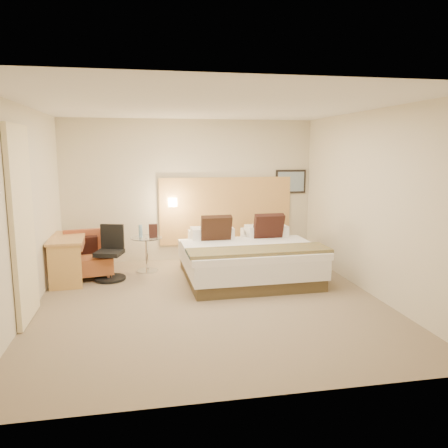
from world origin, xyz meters
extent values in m
cube|color=#7A6952|center=(0.00, 0.00, -0.01)|extent=(4.80, 5.00, 0.02)
cube|color=white|center=(0.00, 0.00, 2.71)|extent=(4.80, 5.00, 0.02)
cube|color=beige|center=(0.00, 2.51, 1.35)|extent=(4.80, 0.02, 2.70)
cube|color=beige|center=(0.00, -2.51, 1.35)|extent=(4.80, 0.02, 2.70)
cube|color=beige|center=(-2.41, 0.00, 1.35)|extent=(0.02, 5.00, 2.70)
cube|color=beige|center=(2.41, 0.00, 1.35)|extent=(0.02, 5.00, 2.70)
cube|color=tan|center=(0.70, 2.47, 0.95)|extent=(2.60, 0.04, 1.30)
cube|color=black|center=(2.02, 2.48, 1.50)|extent=(0.62, 0.03, 0.47)
cube|color=#758CA1|center=(2.02, 2.46, 1.50)|extent=(0.54, 0.01, 0.39)
cylinder|color=silver|center=(-0.35, 2.42, 1.15)|extent=(0.02, 0.12, 0.02)
cube|color=#FFEDC6|center=(-0.35, 2.36, 1.15)|extent=(0.15, 0.15, 0.15)
cube|color=beige|center=(-2.36, -0.25, 1.22)|extent=(0.06, 0.90, 2.42)
cylinder|color=#90C1DE|center=(-0.96, 1.77, 0.72)|extent=(0.07, 0.07, 0.22)
cube|color=#351A15|center=(-0.74, 1.69, 0.73)|extent=(0.15, 0.07, 0.24)
cube|color=#493B24|center=(0.78, 1.05, 0.09)|extent=(2.06, 2.06, 0.19)
cube|color=white|center=(0.78, 1.05, 0.34)|extent=(2.13, 2.13, 0.31)
cube|color=white|center=(0.79, 0.76, 0.55)|extent=(2.17, 1.55, 0.10)
cube|color=white|center=(0.26, 1.80, 0.59)|extent=(0.73, 0.41, 0.19)
cube|color=silver|center=(1.26, 1.83, 0.59)|extent=(0.73, 0.41, 0.19)
cube|color=white|center=(0.27, 1.53, 0.69)|extent=(0.73, 0.41, 0.19)
cube|color=white|center=(1.27, 1.56, 0.69)|extent=(0.73, 0.41, 0.19)
cube|color=black|center=(0.31, 1.32, 0.78)|extent=(0.52, 0.29, 0.53)
cube|color=black|center=(1.24, 1.35, 0.78)|extent=(0.52, 0.29, 0.53)
cube|color=#C48828|center=(0.80, 0.34, 0.63)|extent=(2.19, 0.63, 0.05)
cube|color=tan|center=(-2.07, 1.21, 0.05)|extent=(0.09, 0.09, 0.09)
cube|color=#B06E52|center=(-1.49, 1.32, 0.05)|extent=(0.09, 0.09, 0.09)
cube|color=#A58C4E|center=(-2.17, 1.71, 0.05)|extent=(0.09, 0.09, 0.09)
cube|color=tan|center=(-1.59, 1.83, 0.05)|extent=(0.09, 0.09, 0.09)
cube|color=#AE5B2E|center=(-1.83, 1.52, 0.23)|extent=(0.86, 0.78, 0.28)
cube|color=brown|center=(-1.88, 1.78, 0.57)|extent=(0.75, 0.26, 0.42)
cube|color=black|center=(-1.86, 1.68, 0.51)|extent=(0.38, 0.24, 0.36)
cylinder|color=silver|center=(-0.86, 1.74, 0.01)|extent=(0.41, 0.41, 0.02)
cylinder|color=white|center=(-0.86, 1.74, 0.31)|extent=(0.05, 0.05, 0.57)
cylinder|color=white|center=(-0.86, 1.74, 0.61)|extent=(0.60, 0.60, 0.01)
cube|color=#BE884A|center=(-2.14, 1.45, 0.71)|extent=(0.61, 1.20, 0.04)
cube|color=tan|center=(-2.10, 0.91, 0.35)|extent=(0.49, 0.07, 0.69)
cube|color=#A98542|center=(-2.17, 2.00, 0.35)|extent=(0.49, 0.07, 0.69)
cube|color=#B56A47|center=(-2.09, 1.45, 0.63)|extent=(0.51, 1.12, 0.10)
cylinder|color=black|center=(-1.47, 1.32, 0.03)|extent=(0.62, 0.62, 0.04)
cylinder|color=black|center=(-1.47, 1.32, 0.24)|extent=(0.07, 0.07, 0.39)
cube|color=black|center=(-1.47, 1.32, 0.46)|extent=(0.50, 0.50, 0.07)
cube|color=black|center=(-1.42, 1.49, 0.70)|extent=(0.39, 0.15, 0.41)
camera|label=1|loc=(-0.90, -5.87, 2.12)|focal=35.00mm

